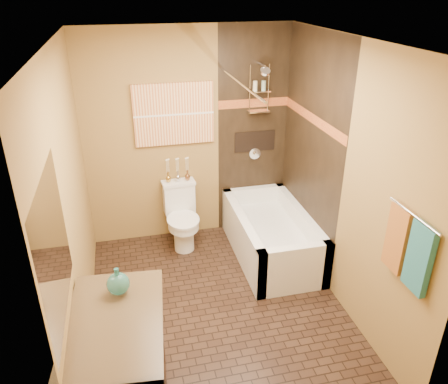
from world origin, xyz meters
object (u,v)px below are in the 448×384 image
object	(u,v)px
sunset_painting	(174,114)
vanity	(120,371)
bathtub	(271,238)
toilet	(182,216)

from	to	relation	value
sunset_painting	vanity	distance (m)	2.81
bathtub	toilet	xyz separation A→B (m)	(-0.96, 0.47, 0.17)
vanity	sunset_painting	bearing A→B (deg)	78.44
bathtub	toilet	distance (m)	1.08
sunset_painting	vanity	size ratio (longest dim) A/B	0.83
toilet	vanity	world-z (taller)	vanity
sunset_painting	bathtub	bearing A→B (deg)	-37.02
bathtub	vanity	world-z (taller)	vanity
bathtub	vanity	size ratio (longest dim) A/B	1.38
toilet	vanity	bearing A→B (deg)	-112.95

